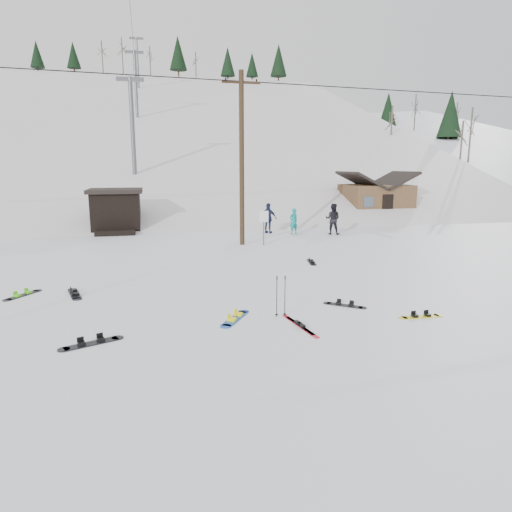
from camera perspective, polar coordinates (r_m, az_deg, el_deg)
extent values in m
plane|color=white|center=(11.27, 2.10, -10.89)|extent=(200.00, 200.00, 0.00)
cube|color=silver|center=(67.13, -10.14, -2.90)|extent=(60.00, 85.24, 65.97)
cube|color=white|center=(74.16, 20.82, -1.32)|extent=(45.66, 93.98, 54.59)
cylinder|color=#3A2819|center=(24.53, -1.80, 11.87)|extent=(0.26, 0.26, 9.00)
cube|color=#3A2819|center=(24.88, -1.86, 20.88)|extent=(2.00, 0.12, 0.12)
cylinder|color=black|center=(24.90, -1.86, 21.16)|extent=(0.08, 0.08, 0.12)
cylinder|color=#595B60|center=(24.61, 0.95, 3.46)|extent=(0.07, 0.07, 1.80)
cube|color=white|center=(24.49, 0.98, 4.96)|extent=(0.50, 0.04, 0.60)
cube|color=black|center=(31.30, -17.04, 5.30)|extent=(3.00, 3.00, 2.50)
cube|color=black|center=(31.20, -17.18, 7.80)|extent=(3.40, 3.40, 0.25)
cube|color=black|center=(29.65, -17.15, 2.84)|extent=(2.40, 1.20, 0.30)
cylinder|color=#595B60|center=(40.21, -15.17, 15.19)|extent=(0.36, 0.36, 8.00)
cube|color=#595B60|center=(40.67, -15.47, 20.53)|extent=(2.20, 0.30, 0.30)
cylinder|color=#595B60|center=(60.84, -14.79, 19.92)|extent=(0.36, 0.36, 8.00)
cube|color=#595B60|center=(61.54, -14.98, 23.41)|extent=(2.20, 0.30, 0.30)
cylinder|color=#595B60|center=(81.67, -14.59, 22.25)|extent=(0.36, 0.36, 8.00)
cube|color=#595B60|center=(82.50, -14.73, 24.83)|extent=(2.20, 0.30, 0.30)
cube|color=brown|center=(38.51, 14.69, 6.61)|extent=(5.00, 4.00, 2.70)
cube|color=black|center=(37.82, 12.98, 9.19)|extent=(2.69, 4.40, 1.43)
cube|color=black|center=(39.06, 16.60, 9.07)|extent=(2.69, 4.40, 1.43)
cube|color=black|center=(36.76, 16.12, 5.93)|extent=(0.90, 0.06, 1.90)
cube|color=blue|center=(12.95, -2.63, -7.83)|extent=(0.97, 1.28, 0.03)
cylinder|color=blue|center=(13.53, -1.55, -6.97)|extent=(0.30, 0.30, 0.03)
cylinder|color=blue|center=(12.38, -3.81, -8.76)|extent=(0.30, 0.30, 0.03)
cube|color=#FFF10D|center=(13.14, -2.23, -7.27)|extent=(0.27, 0.25, 0.09)
cube|color=#FFF10D|center=(12.72, -3.04, -7.91)|extent=(0.27, 0.25, 0.09)
cube|color=#B31223|center=(12.37, 5.69, -8.80)|extent=(0.40, 1.73, 0.02)
cube|color=black|center=(12.36, 5.70, -8.59)|extent=(0.14, 0.32, 0.08)
cube|color=#B31223|center=(12.52, 5.30, -8.54)|extent=(0.40, 1.73, 0.02)
cube|color=black|center=(12.51, 5.31, -8.33)|extent=(0.14, 0.32, 0.08)
cylinder|color=black|center=(12.99, 2.61, -5.15)|extent=(0.02, 0.02, 1.16)
cylinder|color=black|center=(13.15, 2.59, -7.32)|extent=(0.09, 0.09, 0.01)
cylinder|color=black|center=(12.85, 2.63, -2.76)|extent=(0.03, 0.03, 0.11)
cylinder|color=black|center=(13.06, 3.63, -5.08)|extent=(0.02, 0.02, 1.16)
cylinder|color=black|center=(13.21, 3.60, -7.24)|extent=(0.09, 0.09, 0.01)
cylinder|color=black|center=(12.91, 3.66, -2.70)|extent=(0.03, 0.03, 0.11)
cube|color=black|center=(11.92, -19.88, -10.25)|extent=(1.29, 0.76, 0.03)
cylinder|color=black|center=(12.08, -16.93, -9.77)|extent=(0.29, 0.29, 0.03)
cylinder|color=black|center=(11.79, -22.90, -10.72)|extent=(0.29, 0.29, 0.03)
cube|color=black|center=(11.95, -18.82, -9.83)|extent=(0.22, 0.25, 0.08)
cube|color=black|center=(11.85, -20.98, -10.18)|extent=(0.22, 0.25, 0.08)
cube|color=black|center=(16.47, -21.73, -4.45)|extent=(0.64, 1.35, 0.03)
cylinder|color=black|center=(17.10, -21.99, -3.90)|extent=(0.30, 0.30, 0.03)
cylinder|color=black|center=(15.84, -21.45, -5.03)|extent=(0.30, 0.30, 0.03)
cube|color=black|center=(16.68, -21.84, -4.06)|extent=(0.25, 0.21, 0.09)
cube|color=black|center=(16.23, -21.64, -4.46)|extent=(0.25, 0.21, 0.09)
cube|color=black|center=(17.06, -27.12, -4.37)|extent=(0.91, 1.15, 0.02)
cylinder|color=black|center=(17.44, -25.64, -3.92)|extent=(0.28, 0.28, 0.02)
cylinder|color=black|center=(16.68, -28.67, -4.85)|extent=(0.28, 0.28, 0.02)
cube|color=#53D719|center=(17.18, -26.59, -4.04)|extent=(0.25, 0.23, 0.08)
cube|color=#53D719|center=(16.91, -27.69, -4.37)|extent=(0.25, 0.23, 0.08)
cube|color=black|center=(14.38, 11.02, -6.08)|extent=(1.02, 0.88, 0.02)
cylinder|color=black|center=(14.26, 13.17, -6.32)|extent=(0.25, 0.25, 0.02)
cylinder|color=black|center=(14.52, 8.92, -5.83)|extent=(0.25, 0.25, 0.02)
cube|color=black|center=(14.32, 11.80, -5.98)|extent=(0.22, 0.23, 0.07)
cube|color=black|center=(14.41, 10.26, -5.81)|extent=(0.22, 0.23, 0.07)
cube|color=yellow|center=(13.92, 19.92, -7.15)|extent=(1.11, 0.28, 0.02)
cylinder|color=yellow|center=(14.21, 21.84, -6.91)|extent=(0.25, 0.25, 0.02)
cylinder|color=yellow|center=(13.64, 17.91, -7.39)|extent=(0.25, 0.25, 0.02)
cube|color=black|center=(14.01, 20.64, -6.88)|extent=(0.14, 0.18, 0.07)
cube|color=black|center=(13.80, 19.22, -7.05)|extent=(0.14, 0.18, 0.07)
cube|color=black|center=(20.42, 6.96, -0.78)|extent=(0.45, 1.15, 0.02)
cylinder|color=black|center=(20.96, 6.71, -0.46)|extent=(0.26, 0.26, 0.02)
cylinder|color=black|center=(19.88, 7.22, -1.11)|extent=(0.26, 0.26, 0.02)
cube|color=black|center=(20.61, 6.87, -0.53)|extent=(0.21, 0.17, 0.07)
cube|color=black|center=(20.22, 7.05, -0.76)|extent=(0.21, 0.17, 0.07)
imported|color=#0D8280|center=(28.63, 4.72, 4.34)|extent=(0.68, 0.55, 1.61)
imported|color=black|center=(28.83, 9.57, 4.59)|extent=(1.18, 1.10, 1.93)
imported|color=#CA4768|center=(37.06, 14.66, 5.59)|extent=(1.13, 0.77, 1.61)
imported|color=#1A2341|center=(28.91, 1.57, 4.74)|extent=(1.16, 1.07, 1.91)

